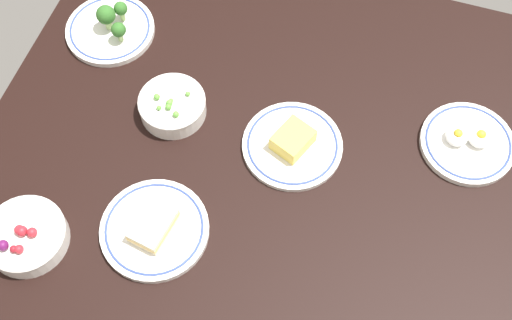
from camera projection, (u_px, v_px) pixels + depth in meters
The scene contains 7 objects.
dining_table at pixel (256, 169), 142.52cm from camera, with size 119.36×115.91×4.00cm, color black.
plate_broccoli at pixel (111, 27), 155.98cm from camera, with size 20.94×20.94×8.21cm.
bowl_berries at pixel (26, 236), 130.50cm from camera, with size 16.34×16.34×6.15cm.
plate_sandwich at pixel (154, 229), 132.45cm from camera, with size 21.98×21.98×4.68cm.
plate_cheese at pixel (292, 144), 141.63cm from camera, with size 21.62×21.62×5.15cm.
plate_eggs at pixel (468, 142), 141.92cm from camera, with size 20.28×20.28×5.12cm.
bowl_peas at pixel (172, 106), 144.69cm from camera, with size 14.79×14.79×5.80cm.
Camera 1 is at (-19.99, 62.22, 128.67)cm, focal length 46.52 mm.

